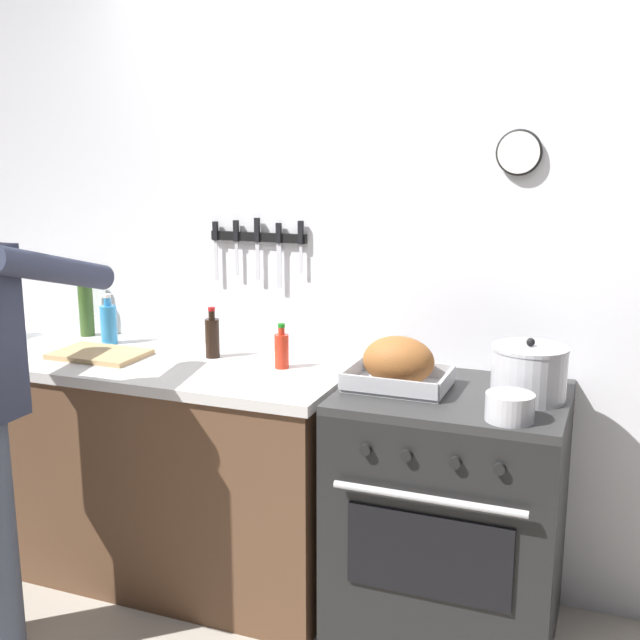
{
  "coord_description": "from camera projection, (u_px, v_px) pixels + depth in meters",
  "views": [
    {
      "loc": [
        0.72,
        -1.55,
        1.71
      ],
      "look_at": [
        -0.21,
        0.85,
        1.15
      ],
      "focal_mm": 43.92,
      "sensor_mm": 36.0,
      "label": 1
    }
  ],
  "objects": [
    {
      "name": "roasting_pan",
      "position": [
        398.0,
        365.0,
        2.7
      ],
      "size": [
        0.35,
        0.26,
        0.18
      ],
      "color": "#B7B7BC",
      "rests_on": "stove"
    },
    {
      "name": "bottle_hot_sauce",
      "position": [
        282.0,
        350.0,
        2.95
      ],
      "size": [
        0.05,
        0.05,
        0.17
      ],
      "color": "red",
      "rests_on": "counter_block"
    },
    {
      "name": "saucepan",
      "position": [
        510.0,
        407.0,
        2.38
      ],
      "size": [
        0.15,
        0.15,
        0.09
      ],
      "color": "#B7B7BC",
      "rests_on": "stove"
    },
    {
      "name": "cutting_board",
      "position": [
        100.0,
        354.0,
        3.12
      ],
      "size": [
        0.36,
        0.24,
        0.02
      ],
      "primitive_type": "cube",
      "color": "tan",
      "rests_on": "counter_block"
    },
    {
      "name": "bottle_soy_sauce",
      "position": [
        212.0,
        337.0,
        3.1
      ],
      "size": [
        0.06,
        0.06,
        0.2
      ],
      "color": "black",
      "rests_on": "counter_block"
    },
    {
      "name": "stock_pot",
      "position": [
        529.0,
        373.0,
        2.57
      ],
      "size": [
        0.25,
        0.25,
        0.21
      ],
      "color": "#B7B7BC",
      "rests_on": "stove"
    },
    {
      "name": "wall_back",
      "position": [
        420.0,
        259.0,
        2.98
      ],
      "size": [
        6.0,
        0.13,
        2.6
      ],
      "color": "silver",
      "rests_on": "ground"
    },
    {
      "name": "stove",
      "position": [
        449.0,
        514.0,
        2.76
      ],
      "size": [
        0.76,
        0.67,
        0.9
      ],
      "color": "black",
      "rests_on": "ground"
    },
    {
      "name": "bottle_dish_soap",
      "position": [
        109.0,
        323.0,
        3.32
      ],
      "size": [
        0.07,
        0.07,
        0.21
      ],
      "color": "#338CCC",
      "rests_on": "counter_block"
    },
    {
      "name": "bottle_olive_oil",
      "position": [
        86.0,
        308.0,
        3.46
      ],
      "size": [
        0.06,
        0.06,
        0.29
      ],
      "color": "#385623",
      "rests_on": "counter_block"
    },
    {
      "name": "counter_block",
      "position": [
        110.0,
        456.0,
        3.27
      ],
      "size": [
        2.03,
        0.65,
        0.9
      ],
      "color": "brown",
      "rests_on": "ground"
    }
  ]
}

